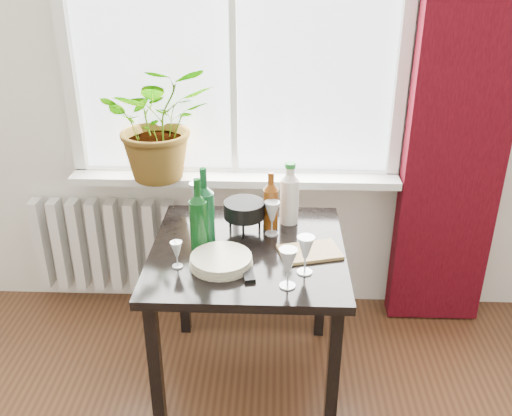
{
  "coord_description": "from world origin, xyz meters",
  "views": [
    {
      "loc": [
        0.22,
        -0.63,
        1.99
      ],
      "look_at": [
        0.14,
        1.55,
        0.94
      ],
      "focal_mm": 40.0,
      "sensor_mm": 36.0,
      "label": 1
    }
  ],
  "objects_px": {
    "fondue_pot": "(244,216)",
    "wine_bottle_right": "(205,206)",
    "table": "(248,266)",
    "cleaning_bottle": "(289,192)",
    "wineglass_back_center": "(272,218)",
    "bottle_amber": "(271,200)",
    "wineglass_front_right": "(288,268)",
    "tv_remote": "(247,272)",
    "wineglass_back_left": "(197,199)",
    "wineglass_front_left": "(177,254)",
    "wine_bottle_left": "(198,214)",
    "radiator": "(106,245)",
    "wineglass_far_right": "(305,254)",
    "plate_stack": "(221,260)",
    "potted_plant": "(159,122)",
    "cutting_board": "(310,252)"
  },
  "relations": [
    {
      "from": "radiator",
      "to": "cutting_board",
      "type": "bearing_deg",
      "value": -30.67
    },
    {
      "from": "table",
      "to": "wineglass_front_left",
      "type": "xyz_separation_m",
      "value": [
        -0.28,
        -0.17,
        0.15
      ]
    },
    {
      "from": "plate_stack",
      "to": "potted_plant",
      "type": "bearing_deg",
      "value": 117.83
    },
    {
      "from": "bottle_amber",
      "to": "wineglass_front_right",
      "type": "distance_m",
      "value": 0.5
    },
    {
      "from": "wineglass_front_right",
      "to": "plate_stack",
      "type": "xyz_separation_m",
      "value": [
        -0.27,
        0.15,
        -0.06
      ]
    },
    {
      "from": "cutting_board",
      "to": "tv_remote",
      "type": "bearing_deg",
      "value": -146.69
    },
    {
      "from": "bottle_amber",
      "to": "wineglass_back_left",
      "type": "xyz_separation_m",
      "value": [
        -0.36,
        0.13,
        -0.06
      ]
    },
    {
      "from": "table",
      "to": "wineglass_front_right",
      "type": "distance_m",
      "value": 0.38
    },
    {
      "from": "table",
      "to": "wineglass_back_center",
      "type": "xyz_separation_m",
      "value": [
        0.1,
        0.13,
        0.18
      ]
    },
    {
      "from": "plate_stack",
      "to": "fondue_pot",
      "type": "height_order",
      "value": "fondue_pot"
    },
    {
      "from": "wine_bottle_right",
      "to": "wineglass_back_center",
      "type": "relative_size",
      "value": 2.18
    },
    {
      "from": "cleaning_bottle",
      "to": "tv_remote",
      "type": "height_order",
      "value": "cleaning_bottle"
    },
    {
      "from": "wine_bottle_left",
      "to": "radiator",
      "type": "bearing_deg",
      "value": 134.92
    },
    {
      "from": "tv_remote",
      "to": "wine_bottle_right",
      "type": "bearing_deg",
      "value": 116.08
    },
    {
      "from": "wineglass_far_right",
      "to": "wineglass_back_left",
      "type": "height_order",
      "value": "wineglass_back_left"
    },
    {
      "from": "wine_bottle_left",
      "to": "wine_bottle_right",
      "type": "relative_size",
      "value": 0.92
    },
    {
      "from": "table",
      "to": "plate_stack",
      "type": "xyz_separation_m",
      "value": [
        -0.1,
        -0.14,
        0.11
      ]
    },
    {
      "from": "fondue_pot",
      "to": "wine_bottle_right",
      "type": "bearing_deg",
      "value": -159.4
    },
    {
      "from": "wineglass_front_right",
      "to": "tv_remote",
      "type": "height_order",
      "value": "wineglass_front_right"
    },
    {
      "from": "wineglass_back_left",
      "to": "tv_remote",
      "type": "height_order",
      "value": "wineglass_back_left"
    },
    {
      "from": "table",
      "to": "wine_bottle_right",
      "type": "height_order",
      "value": "wine_bottle_right"
    },
    {
      "from": "radiator",
      "to": "tv_remote",
      "type": "xyz_separation_m",
      "value": [
        0.86,
        -0.84,
        0.37
      ]
    },
    {
      "from": "plate_stack",
      "to": "wineglass_back_center",
      "type": "bearing_deg",
      "value": 53.41
    },
    {
      "from": "potted_plant",
      "to": "wine_bottle_left",
      "type": "distance_m",
      "value": 0.66
    },
    {
      "from": "wineglass_back_left",
      "to": "wineglass_front_left",
      "type": "relative_size",
      "value": 1.45
    },
    {
      "from": "table",
      "to": "wineglass_back_center",
      "type": "relative_size",
      "value": 5.04
    },
    {
      "from": "cleaning_bottle",
      "to": "wineglass_back_left",
      "type": "height_order",
      "value": "cleaning_bottle"
    },
    {
      "from": "wine_bottle_left",
      "to": "wineglass_back_center",
      "type": "distance_m",
      "value": 0.36
    },
    {
      "from": "wine_bottle_right",
      "to": "bottle_amber",
      "type": "height_order",
      "value": "wine_bottle_right"
    },
    {
      "from": "wine_bottle_right",
      "to": "bottle_amber",
      "type": "bearing_deg",
      "value": 29.31
    },
    {
      "from": "wineglass_front_right",
      "to": "tv_remote",
      "type": "distance_m",
      "value": 0.2
    },
    {
      "from": "wineglass_back_center",
      "to": "plate_stack",
      "type": "bearing_deg",
      "value": -126.59
    },
    {
      "from": "cleaning_bottle",
      "to": "plate_stack",
      "type": "relative_size",
      "value": 1.17
    },
    {
      "from": "bottle_amber",
      "to": "tv_remote",
      "type": "distance_m",
      "value": 0.43
    },
    {
      "from": "bottle_amber",
      "to": "wineglass_far_right",
      "type": "xyz_separation_m",
      "value": [
        0.15,
        -0.39,
        -0.06
      ]
    },
    {
      "from": "wine_bottle_left",
      "to": "wineglass_far_right",
      "type": "height_order",
      "value": "wine_bottle_left"
    },
    {
      "from": "fondue_pot",
      "to": "wineglass_far_right",
      "type": "bearing_deg",
      "value": -70.61
    },
    {
      "from": "table",
      "to": "cleaning_bottle",
      "type": "height_order",
      "value": "cleaning_bottle"
    },
    {
      "from": "wineglass_back_center",
      "to": "tv_remote",
      "type": "bearing_deg",
      "value": -105.62
    },
    {
      "from": "table",
      "to": "cleaning_bottle",
      "type": "relative_size",
      "value": 2.73
    },
    {
      "from": "radiator",
      "to": "fondue_pot",
      "type": "relative_size",
      "value": 3.71
    },
    {
      "from": "bottle_amber",
      "to": "tv_remote",
      "type": "bearing_deg",
      "value": -102.27
    },
    {
      "from": "plate_stack",
      "to": "bottle_amber",
      "type": "bearing_deg",
      "value": 59.73
    },
    {
      "from": "radiator",
      "to": "wineglass_front_left",
      "type": "relative_size",
      "value": 6.75
    },
    {
      "from": "wine_bottle_left",
      "to": "wineglass_front_left",
      "type": "relative_size",
      "value": 2.85
    },
    {
      "from": "wine_bottle_left",
      "to": "cutting_board",
      "type": "height_order",
      "value": "wine_bottle_left"
    },
    {
      "from": "radiator",
      "to": "wineglass_back_center",
      "type": "distance_m",
      "value": 1.16
    },
    {
      "from": "wine_bottle_left",
      "to": "cleaning_bottle",
      "type": "bearing_deg",
      "value": 34.69
    },
    {
      "from": "bottle_amber",
      "to": "cutting_board",
      "type": "distance_m",
      "value": 0.32
    },
    {
      "from": "wineglass_back_center",
      "to": "plate_stack",
      "type": "distance_m",
      "value": 0.35
    }
  ]
}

